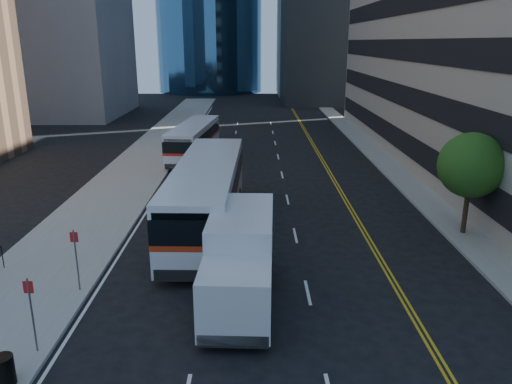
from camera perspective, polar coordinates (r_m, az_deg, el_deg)
The scene contains 8 objects.
ground at distance 18.24m, azimuth 5.00°, elevation -14.34°, with size 160.00×160.00×0.00m, color black.
sidewalk_west at distance 42.53m, azimuth -12.39°, elevation 3.74°, with size 5.00×90.00×0.15m, color gray.
sidewalk_east at distance 42.94m, azimuth 14.04°, elevation 3.74°, with size 2.00×90.00×0.15m, color gray.
street_tree at distance 26.46m, azimuth 23.39°, elevation 2.81°, with size 3.20×3.20×5.10m.
bus_front at distance 25.76m, azimuth -5.60°, elevation -0.20°, with size 3.32×13.67×3.51m.
bus_rear at distance 42.46m, azimuth -7.09°, elevation 5.99°, with size 3.50×11.09×2.81m.
box_truck at distance 18.58m, azimuth -1.81°, elevation -7.65°, with size 2.64×6.92×3.27m.
trash_can at distance 16.42m, azimuth -26.87°, elevation -17.75°, with size 0.59×0.59×0.88m, color black.
Camera 1 is at (-1.63, -15.54, 9.42)m, focal length 35.00 mm.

